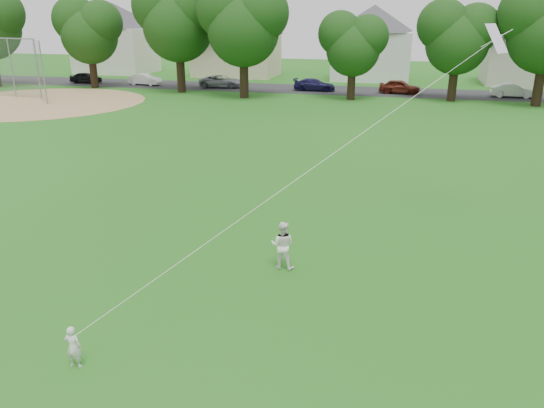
% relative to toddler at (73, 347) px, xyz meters
% --- Properties ---
extents(ground, '(160.00, 160.00, 0.00)m').
position_rel_toddler_xyz_m(ground, '(1.87, 2.55, -0.48)').
color(ground, '#1F5E15').
rests_on(ground, ground).
extents(street, '(90.00, 7.00, 0.01)m').
position_rel_toddler_xyz_m(street, '(1.87, 44.55, -0.48)').
color(street, '#2D2D30').
rests_on(street, ground).
extents(dirt_infield, '(18.00, 18.00, 0.02)m').
position_rel_toddler_xyz_m(dirt_infield, '(-24.13, 30.55, -0.47)').
color(dirt_infield, '#9E7F51').
rests_on(dirt_infield, ground).
extents(toddler, '(0.37, 0.26, 0.96)m').
position_rel_toddler_xyz_m(toddler, '(0.00, 0.00, 0.00)').
color(toddler, silver).
rests_on(toddler, ground).
extents(older_boy, '(0.70, 0.55, 1.42)m').
position_rel_toddler_xyz_m(older_boy, '(3.11, 5.55, 0.23)').
color(older_boy, white).
rests_on(older_boy, ground).
extents(kite, '(4.84, 5.67, 14.52)m').
position_rel_toddler_xyz_m(kite, '(4.36, 5.10, 2.99)').
color(kite, white).
rests_on(kite, ground).
extents(baseball_backstop, '(11.39, 3.41, 5.03)m').
position_rel_toddler_xyz_m(baseball_backstop, '(-28.03, 32.31, 2.04)').
color(baseball_backstop, gray).
rests_on(baseball_backstop, ground).
extents(tree_row, '(81.94, 8.89, 10.64)m').
position_rel_toddler_xyz_m(tree_row, '(4.97, 39.08, 6.08)').
color(tree_row, black).
rests_on(tree_row, ground).
extents(parked_cars, '(55.08, 2.42, 1.28)m').
position_rel_toddler_xyz_m(parked_cars, '(-0.77, 43.55, 0.13)').
color(parked_cars, black).
rests_on(parked_cars, ground).
extents(house_row, '(76.23, 13.49, 9.86)m').
position_rel_toddler_xyz_m(house_row, '(0.09, 54.55, 4.19)').
color(house_row, white).
rests_on(house_row, ground).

